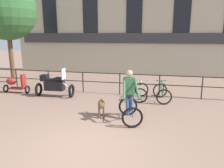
{
  "coord_description": "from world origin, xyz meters",
  "views": [
    {
      "loc": [
        1.79,
        -4.93,
        2.87
      ],
      "look_at": [
        0.12,
        2.86,
        1.05
      ],
      "focal_mm": 35.0,
      "sensor_mm": 36.0,
      "label": 1
    }
  ],
  "objects_px": {
    "dog": "(101,105)",
    "parked_motorcycle": "(54,85)",
    "parked_bicycle_near_lamp": "(141,92)",
    "parked_bicycle_mid_left": "(162,93)",
    "cyclist_with_bike": "(130,98)",
    "parked_scooter": "(15,84)"
  },
  "relations": [
    {
      "from": "dog",
      "to": "parked_bicycle_mid_left",
      "type": "xyz_separation_m",
      "value": [
        2.1,
        2.46,
        -0.1
      ]
    },
    {
      "from": "parked_motorcycle",
      "to": "parked_scooter",
      "type": "bearing_deg",
      "value": 82.19
    },
    {
      "from": "parked_bicycle_near_lamp",
      "to": "dog",
      "type": "bearing_deg",
      "value": 63.64
    },
    {
      "from": "dog",
      "to": "parked_bicycle_mid_left",
      "type": "relative_size",
      "value": 0.76
    },
    {
      "from": "parked_bicycle_near_lamp",
      "to": "parked_bicycle_mid_left",
      "type": "height_order",
      "value": "same"
    },
    {
      "from": "cyclist_with_bike",
      "to": "parked_bicycle_mid_left",
      "type": "relative_size",
      "value": 1.42
    },
    {
      "from": "parked_bicycle_near_lamp",
      "to": "parked_motorcycle",
      "type": "bearing_deg",
      "value": 3.65
    },
    {
      "from": "parked_motorcycle",
      "to": "dog",
      "type": "bearing_deg",
      "value": -129.86
    },
    {
      "from": "parked_bicycle_near_lamp",
      "to": "parked_bicycle_mid_left",
      "type": "xyz_separation_m",
      "value": [
        0.93,
        0.0,
        0.0
      ]
    },
    {
      "from": "parked_motorcycle",
      "to": "parked_bicycle_near_lamp",
      "type": "distance_m",
      "value": 4.02
    },
    {
      "from": "dog",
      "to": "parked_scooter",
      "type": "distance_m",
      "value": 5.56
    },
    {
      "from": "cyclist_with_bike",
      "to": "parked_bicycle_mid_left",
      "type": "distance_m",
      "value": 2.71
    },
    {
      "from": "dog",
      "to": "parked_bicycle_near_lamp",
      "type": "height_order",
      "value": "parked_bicycle_near_lamp"
    },
    {
      "from": "cyclist_with_bike",
      "to": "parked_motorcycle",
      "type": "xyz_separation_m",
      "value": [
        -3.83,
        2.11,
        -0.2
      ]
    },
    {
      "from": "parked_motorcycle",
      "to": "parked_bicycle_near_lamp",
      "type": "relative_size",
      "value": 1.59
    },
    {
      "from": "dog",
      "to": "parked_motorcycle",
      "type": "relative_size",
      "value": 0.52
    },
    {
      "from": "cyclist_with_bike",
      "to": "parked_scooter",
      "type": "distance_m",
      "value": 6.47
    },
    {
      "from": "parked_bicycle_mid_left",
      "to": "parked_scooter",
      "type": "xyz_separation_m",
      "value": [
        -7.14,
        -0.14,
        0.1
      ]
    },
    {
      "from": "parked_scooter",
      "to": "parked_motorcycle",
      "type": "bearing_deg",
      "value": -96.01
    },
    {
      "from": "dog",
      "to": "parked_scooter",
      "type": "height_order",
      "value": "parked_scooter"
    },
    {
      "from": "parked_motorcycle",
      "to": "parked_bicycle_near_lamp",
      "type": "height_order",
      "value": "parked_motorcycle"
    },
    {
      "from": "parked_motorcycle",
      "to": "parked_scooter",
      "type": "distance_m",
      "value": 2.22
    }
  ]
}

